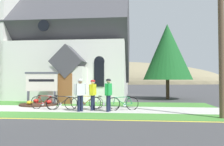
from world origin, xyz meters
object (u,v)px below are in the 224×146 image
object	(u,v)px
utility_pole	(218,4)
cyclist_in_orange_jersey	(80,92)
bicycle_white	(105,103)
bicycle_yellow	(123,103)
bicycle_black	(62,103)
roadside_conifer	(167,52)
church_sign	(42,83)
bicycle_blue	(86,102)
cyclist_in_yellow_jersey	(93,93)
bicycle_red	(44,102)
cyclist_in_white_jersey	(108,92)

from	to	relation	value
utility_pole	cyclist_in_orange_jersey	bearing A→B (deg)	168.72
bicycle_white	bicycle_yellow	world-z (taller)	bicycle_yellow
bicycle_black	roadside_conifer	world-z (taller)	roadside_conifer
church_sign	bicycle_blue	world-z (taller)	church_sign
cyclist_in_yellow_jersey	roadside_conifer	bearing A→B (deg)	55.72
bicycle_white	utility_pole	bearing A→B (deg)	-24.95
cyclist_in_orange_jersey	cyclist_in_yellow_jersey	world-z (taller)	cyclist_in_orange_jersey
church_sign	bicycle_black	size ratio (longest dim) A/B	1.38
church_sign	bicycle_red	distance (m)	2.76
cyclist_in_yellow_jersey	roadside_conifer	xyz separation A→B (m)	(5.13, 7.53, 3.11)
bicycle_black	cyclist_in_yellow_jersey	world-z (taller)	cyclist_in_yellow_jersey
church_sign	bicycle_blue	distance (m)	4.14
bicycle_black	cyclist_in_orange_jersey	size ratio (longest dim) A/B	0.97
roadside_conifer	bicycle_blue	bearing A→B (deg)	-129.05
cyclist_in_orange_jersey	cyclist_in_yellow_jersey	size ratio (longest dim) A/B	1.03
bicycle_blue	bicycle_white	xyz separation A→B (m)	(1.10, 0.12, -0.01)
bicycle_black	bicycle_red	bearing A→B (deg)	174.42
bicycle_white	cyclist_in_white_jersey	world-z (taller)	cyclist_in_white_jersey
cyclist_in_white_jersey	utility_pole	distance (m)	6.59
bicycle_yellow	utility_pole	distance (m)	6.63
bicycle_red	roadside_conifer	xyz separation A→B (m)	(7.99, 7.26, 3.71)
church_sign	cyclist_in_orange_jersey	size ratio (longest dim) A/B	1.33
church_sign	roadside_conifer	bearing A→B (deg)	28.73
utility_pole	bicycle_black	bearing A→B (deg)	165.84
bicycle_blue	bicycle_red	size ratio (longest dim) A/B	1.00
bicycle_black	bicycle_white	bearing A→B (deg)	12.84
roadside_conifer	bicycle_white	bearing A→B (deg)	-123.63
church_sign	cyclist_in_yellow_jersey	size ratio (longest dim) A/B	1.37
bicycle_black	bicycle_yellow	bearing A→B (deg)	0.65
bicycle_black	bicycle_white	xyz separation A→B (m)	(2.37, 0.54, -0.02)
bicycle_white	cyclist_in_yellow_jersey	bearing A→B (deg)	-130.10
bicycle_blue	cyclist_in_yellow_jersey	distance (m)	0.98
church_sign	bicycle_yellow	xyz separation A→B (m)	(5.62, -2.33, -1.08)
church_sign	cyclist_in_orange_jersey	bearing A→B (deg)	-41.56
bicycle_blue	bicycle_black	size ratio (longest dim) A/B	1.04
cyclist_in_orange_jersey	cyclist_in_yellow_jersey	xyz separation A→B (m)	(0.58, 0.49, -0.03)
cyclist_in_orange_jersey	utility_pole	bearing A→B (deg)	-11.28
bicycle_white	cyclist_in_orange_jersey	distance (m)	1.79
church_sign	bicycle_white	size ratio (longest dim) A/B	1.35
bicycle_blue	bicycle_yellow	size ratio (longest dim) A/B	1.01
cyclist_in_white_jersey	cyclist_in_yellow_jersey	world-z (taller)	cyclist_in_white_jersey
bicycle_white	cyclist_in_yellow_jersey	distance (m)	1.10
cyclist_in_white_jersey	cyclist_in_yellow_jersey	size ratio (longest dim) A/B	1.04
bicycle_blue	bicycle_white	bearing A→B (deg)	6.45
church_sign	cyclist_in_yellow_jersey	xyz separation A→B (m)	(3.98, -2.53, -0.49)
church_sign	cyclist_in_white_jersey	xyz separation A→B (m)	(4.88, -2.92, -0.45)
bicycle_black	cyclist_in_white_jersey	xyz separation A→B (m)	(2.68, -0.55, 0.64)
roadside_conifer	cyclist_in_yellow_jersey	bearing A→B (deg)	-124.28
bicycle_yellow	cyclist_in_yellow_jersey	world-z (taller)	cyclist_in_yellow_jersey
bicycle_red	cyclist_in_yellow_jersey	xyz separation A→B (m)	(2.85, -0.27, 0.59)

